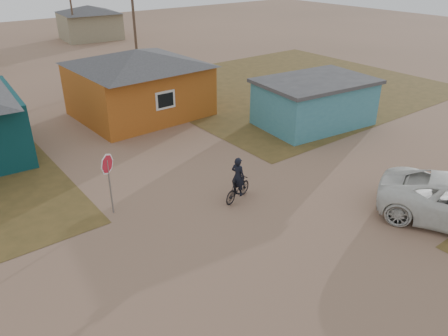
{
  "coord_description": "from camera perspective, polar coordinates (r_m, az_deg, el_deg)",
  "views": [
    {
      "loc": [
        -8.88,
        -9.13,
        8.93
      ],
      "look_at": [
        0.42,
        3.0,
        1.3
      ],
      "focal_mm": 35.0,
      "sensor_mm": 36.0,
      "label": 1
    }
  ],
  "objects": [
    {
      "name": "shed_turquoise",
      "position": [
        25.3,
        11.71,
        8.45
      ],
      "size": [
        6.71,
        4.93,
        2.6
      ],
      "color": "teal",
      "rests_on": "ground"
    },
    {
      "name": "grass_ne",
      "position": [
        33.06,
        8.31,
        10.6
      ],
      "size": [
        20.0,
        18.0,
        0.0
      ],
      "primitive_type": "cube",
      "color": "brown",
      "rests_on": "ground"
    },
    {
      "name": "ground",
      "position": [
        15.56,
        5.57,
        -8.65
      ],
      "size": [
        120.0,
        120.0,
        0.0
      ],
      "primitive_type": "plane",
      "color": "#8F6A52"
    },
    {
      "name": "stop_sign",
      "position": [
        16.33,
        -14.92,
        -0.28
      ],
      "size": [
        0.79,
        0.21,
        2.46
      ],
      "color": "gray",
      "rests_on": "ground"
    },
    {
      "name": "house_yellow",
      "position": [
        26.69,
        -11.09,
        11.0
      ],
      "size": [
        7.72,
        6.76,
        3.9
      ],
      "color": "#AD581A",
      "rests_on": "ground"
    },
    {
      "name": "cyclist",
      "position": [
        17.2,
        1.82,
        -2.19
      ],
      "size": [
        1.69,
        0.94,
        1.84
      ],
      "color": "black",
      "rests_on": "ground"
    },
    {
      "name": "house_beige_east",
      "position": [
        53.11,
        -17.14,
        17.79
      ],
      "size": [
        6.95,
        6.05,
        3.6
      ],
      "color": "gray",
      "rests_on": "ground"
    },
    {
      "name": "utility_pole_far",
      "position": [
        50.13,
        -19.39,
        19.67
      ],
      "size": [
        1.4,
        0.2,
        8.0
      ],
      "color": "brown",
      "rests_on": "ground"
    },
    {
      "name": "utility_pole_near",
      "position": [
        35.05,
        -11.66,
        18.17
      ],
      "size": [
        1.4,
        0.2,
        8.0
      ],
      "color": "brown",
      "rests_on": "ground"
    }
  ]
}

